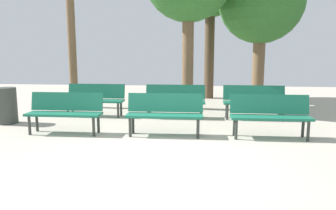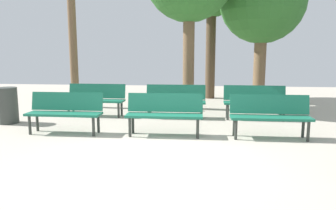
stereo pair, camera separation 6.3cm
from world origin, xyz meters
name	(u,v)px [view 1 (the left image)]	position (x,y,z in m)	size (l,w,h in m)	color
ground_plane	(156,159)	(0.00, 0.00, 0.00)	(24.00, 24.00, 0.00)	#B2A899
bench_r0_c0	(65,110)	(-2.18, 1.57, 0.50)	(1.60, 0.49, 0.87)	#19664C
bench_r0_c1	(165,111)	(-0.02, 1.59, 0.50)	(1.60, 0.49, 0.87)	#19664C
bench_r0_c2	(270,113)	(2.15, 1.57, 0.50)	(1.60, 0.48, 0.87)	#19664C
bench_r1_c0	(95,98)	(-2.13, 3.52, 0.50)	(1.61, 0.51, 0.87)	#19664C
bench_r1_c1	(175,99)	(0.08, 3.49, 0.50)	(1.60, 0.49, 0.87)	#19664C
bench_r1_c2	(254,100)	(2.16, 3.48, 0.50)	(1.61, 0.52, 0.87)	#19664C
tree_1	(72,51)	(-3.28, 4.93, 1.77)	(0.25, 0.25, 3.55)	brown
tree_3	(261,2)	(2.76, 6.31, 3.42)	(2.85, 2.85, 4.88)	brown
trash_bin	(7,106)	(-4.00, 2.37, 0.44)	(0.49, 0.49, 0.89)	#383D38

